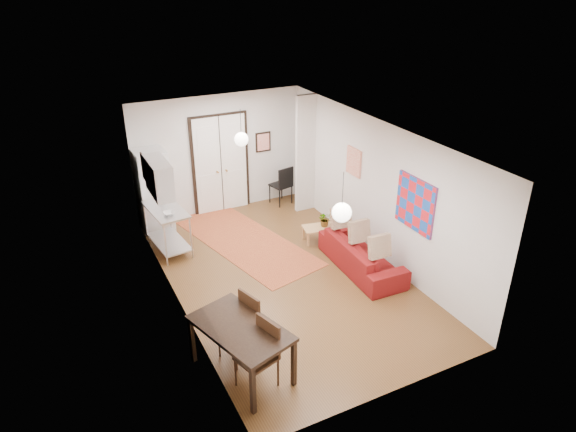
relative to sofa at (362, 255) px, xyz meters
name	(u,v)px	position (x,y,z in m)	size (l,w,h in m)	color
floor	(283,275)	(-1.53, 0.48, -0.32)	(7.00, 7.00, 0.00)	brown
ceiling	(283,135)	(-1.53, 0.48, 2.58)	(4.20, 7.00, 0.02)	white
wall_back	(220,154)	(-1.53, 3.98, 1.13)	(4.20, 0.02, 2.90)	silver
wall_front	(399,311)	(-1.53, -3.02, 1.13)	(4.20, 0.02, 2.90)	silver
wall_left	(173,233)	(-3.63, 0.48, 1.13)	(0.02, 7.00, 2.90)	silver
wall_right	(376,190)	(0.57, 0.48, 1.13)	(0.02, 7.00, 2.90)	silver
double_doors	(221,165)	(-1.53, 3.93, 0.88)	(1.44, 0.06, 2.50)	white
stub_partition	(305,155)	(0.32, 3.03, 1.13)	(0.50, 0.10, 2.90)	silver
wall_cabinet	(159,178)	(-3.45, 1.98, 1.58)	(0.35, 1.00, 0.70)	silver
painting_popart	(415,204)	(0.55, -0.77, 1.33)	(0.05, 1.00, 1.00)	red
painting_abstract	(354,162)	(0.55, 1.28, 1.48)	(0.05, 0.50, 0.60)	#F8EBCF
poster_back	(263,142)	(-0.38, 3.95, 1.28)	(0.40, 0.03, 0.50)	red
print_left	(145,168)	(-3.60, 2.48, 1.63)	(0.03, 0.44, 0.54)	olive
pendant_back	(241,139)	(-1.53, 2.48, 1.93)	(0.30, 0.30, 0.80)	white
pendant_front	(342,212)	(-1.53, -1.52, 1.93)	(0.30, 0.30, 0.80)	white
kilim_rug	(244,240)	(-1.69, 2.17, -0.31)	(1.50, 3.99, 0.01)	#BB622E
sofa	(362,255)	(0.00, 0.00, 0.00)	(0.85, 2.17, 0.63)	maroon
coffee_table	(321,229)	(-0.15, 1.39, -0.02)	(0.85, 0.58, 0.35)	tan
potted_plant	(325,219)	(-0.05, 1.39, 0.20)	(0.30, 0.26, 0.34)	#3D6B30
kitchen_counter	(167,223)	(-3.28, 2.50, 0.33)	(0.77, 1.33, 0.98)	silver
bowl	(169,213)	(-3.28, 2.20, 0.69)	(0.23, 0.23, 0.06)	beige
soap_bottle	(162,200)	(-3.28, 2.75, 0.76)	(0.09, 0.09, 0.20)	teal
fridge	(153,191)	(-3.27, 3.63, 0.64)	(0.68, 0.68, 1.92)	silver
dining_table	(240,332)	(-3.28, -1.68, 0.45)	(1.30, 1.74, 0.86)	black
dining_chair_near	(235,321)	(-3.18, -1.22, 0.30)	(0.63, 0.78, 1.06)	#381F11
dining_chair_far	(253,348)	(-3.18, -1.92, 0.30)	(0.63, 0.78, 1.06)	#381F11
black_side_chair	(279,180)	(-0.06, 3.72, 0.28)	(0.56, 0.57, 1.01)	black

